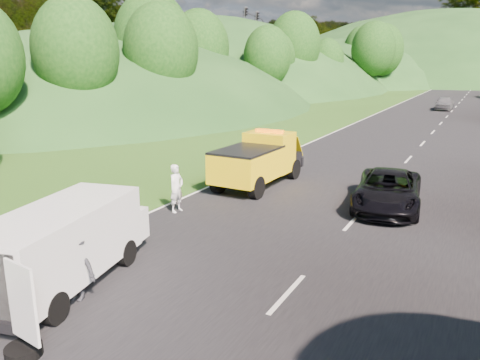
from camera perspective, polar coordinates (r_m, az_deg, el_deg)
The scene contains 12 objects.
ground at distance 14.51m, azimuth -2.25°, elevation -7.86°, with size 320.00×320.00×0.00m, color #38661E.
road_surface at distance 52.01m, azimuth 23.91°, elevation 7.07°, with size 14.00×200.00×0.02m, color black.
tree_line_left at distance 76.29m, azimuth 8.37°, elevation 10.05°, with size 14.00×140.00×14.00m, color #2F5C1B, non-canonical shape.
tow_truck at distance 20.96m, azimuth 2.32°, elevation 2.48°, with size 2.27×5.68×2.42m.
white_van at distance 12.35m, azimuth -20.63°, elevation -7.08°, with size 3.68×6.19×2.06m.
woman at distance 17.67m, azimuth -7.65°, elevation -3.87°, with size 0.65×0.48×1.79m, color silver.
child at distance 14.81m, azimuth -12.78°, elevation -7.75°, with size 0.48×0.37×0.98m, color #CDC96D.
worker at distance 12.00m, azimuth -19.24°, elevation -13.69°, with size 1.08×0.62×1.67m, color black.
suitcase at distance 17.31m, azimuth -13.23°, elevation -3.52°, with size 0.36×0.20×0.57m, color #665E4C.
spare_tire at distance 10.39m, azimuth -24.79°, elevation -18.95°, with size 0.69×0.69×0.20m, color black.
passing_suv at distance 18.79m, azimuth 17.41°, elevation -3.30°, with size 2.34×5.08×1.41m, color black.
dist_car_a at distance 59.14m, azimuth 23.60°, elevation 7.82°, with size 1.78×4.43×1.51m, color #505155.
Camera 1 is at (6.82, -11.58, 5.47)m, focal length 35.00 mm.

